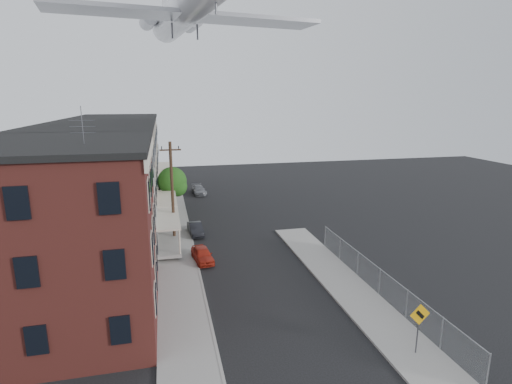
{
  "coord_description": "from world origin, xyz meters",
  "views": [
    {
      "loc": [
        -6.17,
        -16.32,
        12.46
      ],
      "look_at": [
        -0.57,
        7.68,
        6.73
      ],
      "focal_mm": 28.0,
      "sensor_mm": 36.0,
      "label": 1
    }
  ],
  "objects_px": {
    "car_mid": "(195,229)",
    "car_far": "(199,190)",
    "street_tree": "(173,183)",
    "airplane": "(185,8)",
    "warning_sign": "(419,321)",
    "utility_pole": "(172,192)",
    "car_near": "(202,255)"
  },
  "relations": [
    {
      "from": "utility_pole",
      "to": "street_tree",
      "type": "height_order",
      "value": "utility_pole"
    },
    {
      "from": "car_near",
      "to": "car_far",
      "type": "relative_size",
      "value": 0.85
    },
    {
      "from": "car_mid",
      "to": "airplane",
      "type": "xyz_separation_m",
      "value": [
        0.22,
        6.81,
        20.66
      ]
    },
    {
      "from": "car_mid",
      "to": "car_far",
      "type": "bearing_deg",
      "value": 79.09
    },
    {
      "from": "street_tree",
      "to": "car_far",
      "type": "height_order",
      "value": "street_tree"
    },
    {
      "from": "airplane",
      "to": "street_tree",
      "type": "bearing_deg",
      "value": 145.61
    },
    {
      "from": "street_tree",
      "to": "airplane",
      "type": "distance_m",
      "value": 17.92
    },
    {
      "from": "utility_pole",
      "to": "car_near",
      "type": "relative_size",
      "value": 2.68
    },
    {
      "from": "street_tree",
      "to": "airplane",
      "type": "relative_size",
      "value": 0.17
    },
    {
      "from": "warning_sign",
      "to": "airplane",
      "type": "height_order",
      "value": "airplane"
    },
    {
      "from": "utility_pole",
      "to": "car_mid",
      "type": "xyz_separation_m",
      "value": [
        2.0,
        1.82,
        -4.11
      ]
    },
    {
      "from": "car_far",
      "to": "warning_sign",
      "type": "bearing_deg",
      "value": -83.84
    },
    {
      "from": "utility_pole",
      "to": "car_far",
      "type": "relative_size",
      "value": 2.27
    },
    {
      "from": "car_mid",
      "to": "airplane",
      "type": "relative_size",
      "value": 0.11
    },
    {
      "from": "warning_sign",
      "to": "car_near",
      "type": "xyz_separation_m",
      "value": [
        -9.2,
        14.28,
        -1.31
      ]
    },
    {
      "from": "street_tree",
      "to": "car_near",
      "type": "relative_size",
      "value": 1.55
    },
    {
      "from": "street_tree",
      "to": "car_far",
      "type": "relative_size",
      "value": 1.31
    },
    {
      "from": "street_tree",
      "to": "car_near",
      "type": "xyz_separation_m",
      "value": [
        1.67,
        -14.66,
        -2.88
      ]
    },
    {
      "from": "warning_sign",
      "to": "car_mid",
      "type": "distance_m",
      "value": 22.82
    },
    {
      "from": "warning_sign",
      "to": "utility_pole",
      "type": "distance_m",
      "value": 22.25
    },
    {
      "from": "street_tree",
      "to": "car_near",
      "type": "bearing_deg",
      "value": -83.49
    },
    {
      "from": "car_far",
      "to": "airplane",
      "type": "bearing_deg",
      "value": -104.3
    },
    {
      "from": "utility_pole",
      "to": "car_near",
      "type": "xyz_separation_m",
      "value": [
        2.0,
        -4.74,
        -4.1
      ]
    },
    {
      "from": "warning_sign",
      "to": "car_near",
      "type": "distance_m",
      "value": 17.04
    },
    {
      "from": "car_near",
      "to": "car_mid",
      "type": "relative_size",
      "value": 0.99
    },
    {
      "from": "street_tree",
      "to": "car_far",
      "type": "distance_m",
      "value": 9.54
    },
    {
      "from": "car_mid",
      "to": "car_far",
      "type": "xyz_separation_m",
      "value": [
        1.8,
        16.51,
        0.01
      ]
    },
    {
      "from": "warning_sign",
      "to": "street_tree",
      "type": "distance_m",
      "value": 30.96
    },
    {
      "from": "warning_sign",
      "to": "car_far",
      "type": "distance_m",
      "value": 38.1
    },
    {
      "from": "warning_sign",
      "to": "car_mid",
      "type": "xyz_separation_m",
      "value": [
        -9.2,
        20.85,
        -1.32
      ]
    },
    {
      "from": "car_mid",
      "to": "airplane",
      "type": "height_order",
      "value": "airplane"
    },
    {
      "from": "utility_pole",
      "to": "car_far",
      "type": "bearing_deg",
      "value": 78.29
    }
  ]
}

